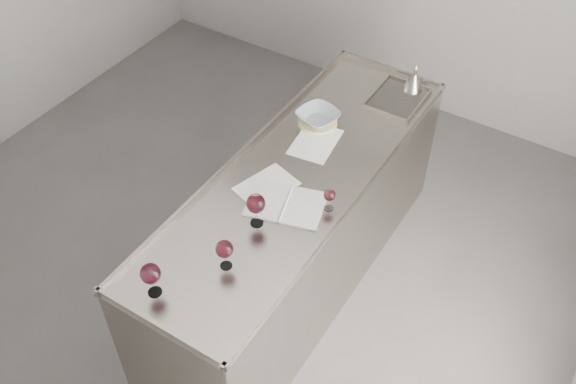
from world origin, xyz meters
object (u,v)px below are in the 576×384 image
Objects in this scene: wine_glass_right at (224,250)px; wine_glass_small at (329,196)px; ceramic_bowl at (318,117)px; notebook at (286,204)px; wine_glass_left at (151,274)px; wine_funnel at (414,82)px; wine_glass_middle at (256,204)px; counter at (297,230)px.

wine_glass_small is at bearing 69.18° from wine_glass_right.
ceramic_bowl is (-0.18, 1.19, -0.07)m from wine_glass_right.
wine_glass_right is 0.37× the size of notebook.
wine_glass_left is 1.12× the size of wine_glass_right.
wine_glass_right is 1.29× the size of wine_glass_small.
wine_glass_small is at bearing -86.84° from wine_funnel.
ceramic_bowl is at bearing 99.71° from wine_glass_middle.
wine_glass_left is 2.16m from wine_funnel.
ceramic_bowl is (-0.14, 0.45, 0.52)m from counter.
counter is 0.54m from notebook.
wine_glass_left is at bearing -97.86° from counter.
wine_glass_middle reaches higher than wine_glass_right.
wine_funnel is at bearing 67.88° from notebook.
wine_glass_right is at bearing -110.82° from wine_glass_small.
wine_glass_right is at bearing -81.29° from ceramic_bowl.
wine_glass_middle reaches higher than wine_glass_small.
wine_funnel is at bearing 82.65° from wine_glass_middle.
wine_glass_small reaches higher than notebook.
wine_glass_middle is at bearing -97.35° from wine_funnel.
wine_glass_small is (0.23, 0.60, -0.03)m from wine_glass_right.
counter is at bearing 91.70° from wine_glass_middle.
wine_glass_left is 0.99× the size of wine_funnel.
wine_glass_small is 0.72m from ceramic_bowl.
counter is 12.46× the size of wine_funnel.
wine_glass_middle is 0.90m from ceramic_bowl.
wine_glass_middle reaches higher than wine_glass_left.
wine_glass_right reaches higher than ceramic_bowl.
wine_glass_right reaches higher than counter.
counter is 9.94× the size of ceramic_bowl.
counter is 12.59× the size of wine_glass_left.
ceramic_bowl is at bearing 125.09° from wine_glass_small.
wine_glass_small is at bearing 9.95° from notebook.
wine_glass_small is at bearing -26.65° from counter.
wine_glass_middle is at bearing 75.71° from wine_glass_left.
ceramic_bowl is 1.25× the size of wine_funnel.
wine_glass_left is (-0.14, -1.05, 0.60)m from counter.
wine_glass_left is 0.85m from notebook.
notebook is at bearing 87.08° from wine_glass_right.
wine_glass_right is 0.70× the size of ceramic_bowl.
ceramic_bowl is at bearing 89.72° from wine_glass_left.
wine_funnel is (0.21, 1.08, 0.53)m from counter.
wine_glass_middle is 1.15× the size of wine_glass_right.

